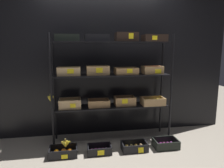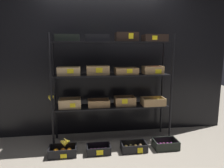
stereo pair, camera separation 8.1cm
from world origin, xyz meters
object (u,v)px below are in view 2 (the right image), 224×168
object	(u,v)px
crate_ground_right_plum	(165,145)
crate_ground_kiwi	(134,148)
banana_bunch_loose	(65,143)
display_rack	(112,74)
crate_ground_orange	(63,152)
crate_ground_plum	(99,150)

from	to	relation	value
crate_ground_right_plum	crate_ground_kiwi	bearing A→B (deg)	-178.87
crate_ground_right_plum	banana_bunch_loose	distance (m)	1.47
banana_bunch_loose	display_rack	bearing A→B (deg)	29.59
crate_ground_right_plum	banana_bunch_loose	bearing A→B (deg)	-179.96
crate_ground_orange	banana_bunch_loose	distance (m)	0.13
crate_ground_orange	crate_ground_plum	xyz separation A→B (m)	(0.50, -0.01, -0.01)
crate_ground_plum	crate_ground_kiwi	xyz separation A→B (m)	(0.51, -0.00, 0.00)
display_rack	crate_ground_kiwi	bearing A→B (deg)	-58.21
display_rack	banana_bunch_loose	size ratio (longest dim) A/B	13.30
crate_ground_kiwi	banana_bunch_loose	world-z (taller)	banana_bunch_loose
crate_ground_orange	crate_ground_right_plum	world-z (taller)	crate_ground_right_plum
display_rack	banana_bunch_loose	world-z (taller)	display_rack
display_rack	crate_ground_plum	world-z (taller)	display_rack
crate_ground_plum	crate_ground_right_plum	world-z (taller)	crate_ground_right_plum
crate_ground_plum	crate_ground_kiwi	size ratio (longest dim) A/B	0.91
display_rack	banana_bunch_loose	xyz separation A→B (m)	(-0.72, -0.41, -0.89)
crate_ground_orange	crate_ground_kiwi	xyz separation A→B (m)	(1.01, -0.01, -0.00)
display_rack	crate_ground_right_plum	bearing A→B (deg)	-28.68
crate_ground_plum	banana_bunch_loose	size ratio (longest dim) A/B	2.36
display_rack	banana_bunch_loose	distance (m)	1.21
display_rack	crate_ground_orange	distance (m)	1.33
display_rack	crate_ground_kiwi	distance (m)	1.13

